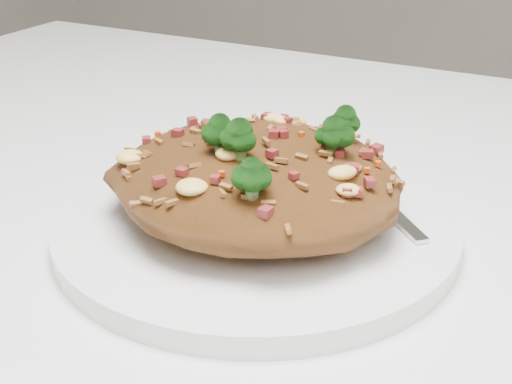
% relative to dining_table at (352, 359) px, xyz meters
% --- Properties ---
extents(dining_table, '(1.20, 0.80, 0.75)m').
position_rel_dining_table_xyz_m(dining_table, '(0.00, 0.00, 0.00)').
color(dining_table, white).
rests_on(dining_table, ground).
extents(plate, '(0.25, 0.25, 0.01)m').
position_rel_dining_table_xyz_m(plate, '(-0.06, -0.02, 0.10)').
color(plate, white).
rests_on(plate, dining_table).
extents(fried_rice, '(0.18, 0.16, 0.07)m').
position_rel_dining_table_xyz_m(fried_rice, '(-0.06, -0.02, 0.14)').
color(fried_rice, brown).
rests_on(fried_rice, plate).
extents(fork, '(0.12, 0.13, 0.00)m').
position_rel_dining_table_xyz_m(fork, '(-0.01, 0.04, 0.11)').
color(fork, silver).
rests_on(fork, plate).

